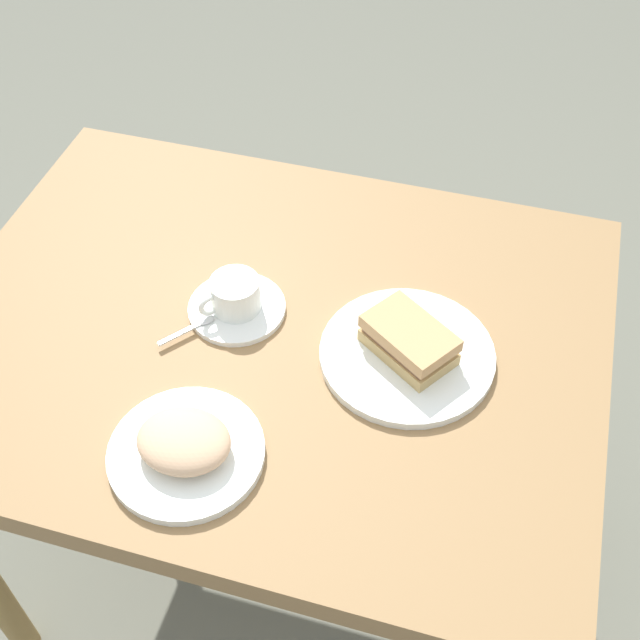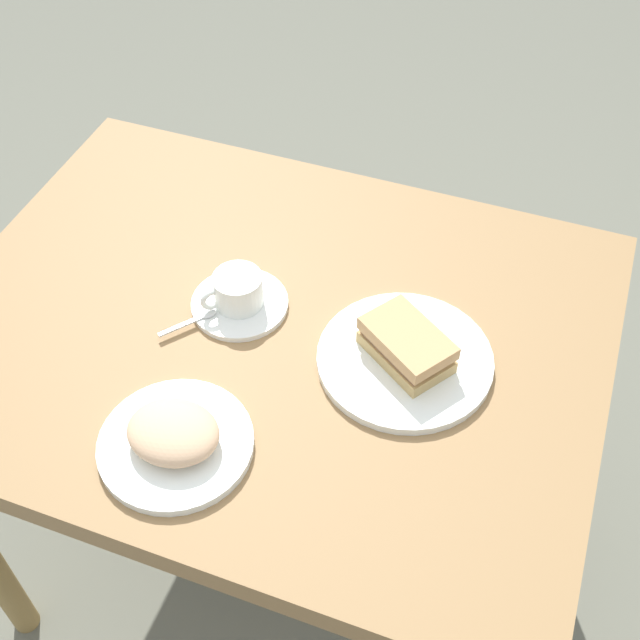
% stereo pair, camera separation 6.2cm
% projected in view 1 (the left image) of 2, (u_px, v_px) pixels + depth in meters
% --- Properties ---
extents(ground_plane, '(6.00, 6.00, 0.00)m').
position_uv_depth(ground_plane, '(284.00, 553.00, 1.87)').
color(ground_plane, '#696A5C').
extents(dining_table, '(1.04, 0.81, 0.77)m').
position_uv_depth(dining_table, '(271.00, 364.00, 1.36)').
color(dining_table, olive).
rests_on(dining_table, ground_plane).
extents(sandwich_plate, '(0.27, 0.27, 0.01)m').
position_uv_depth(sandwich_plate, '(407.00, 354.00, 1.25)').
color(sandwich_plate, white).
rests_on(sandwich_plate, dining_table).
extents(sandwich_front, '(0.16, 0.14, 0.05)m').
position_uv_depth(sandwich_front, '(409.00, 339.00, 1.22)').
color(sandwich_front, tan).
rests_on(sandwich_front, sandwich_plate).
extents(coffee_saucer, '(0.15, 0.15, 0.01)m').
position_uv_depth(coffee_saucer, '(237.00, 308.00, 1.31)').
color(coffee_saucer, white).
rests_on(coffee_saucer, dining_table).
extents(coffee_cup, '(0.09, 0.09, 0.06)m').
position_uv_depth(coffee_cup, '(234.00, 294.00, 1.29)').
color(coffee_cup, white).
rests_on(coffee_cup, coffee_saucer).
extents(spoon, '(0.07, 0.08, 0.01)m').
position_uv_depth(spoon, '(196.00, 325.00, 1.28)').
color(spoon, silver).
rests_on(spoon, coffee_saucer).
extents(side_plate, '(0.22, 0.22, 0.01)m').
position_uv_depth(side_plate, '(186.00, 453.00, 1.13)').
color(side_plate, white).
rests_on(side_plate, dining_table).
extents(side_food_pile, '(0.13, 0.11, 0.04)m').
position_uv_depth(side_food_pile, '(184.00, 441.00, 1.11)').
color(side_food_pile, '#DFB187').
rests_on(side_food_pile, side_plate).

